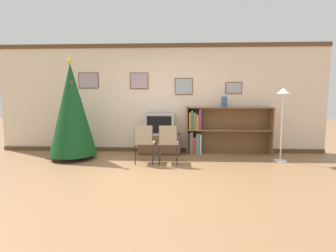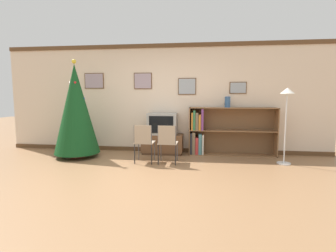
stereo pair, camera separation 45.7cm
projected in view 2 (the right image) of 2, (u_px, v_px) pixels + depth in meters
The scene contains 10 objects.
ground_plane at pixel (144, 179), 4.53m from camera, with size 24.00×24.00×0.00m, color #936B47.
wall_back at pixel (163, 99), 6.62m from camera, with size 8.23×0.11×2.70m.
christmas_tree at pixel (76, 109), 6.02m from camera, with size 1.03×1.03×2.24m.
tv_console at pixel (163, 144), 6.45m from camera, with size 0.99×0.45×0.48m.
television at pixel (162, 124), 6.39m from camera, with size 0.71×0.44×0.53m.
folding_chair_left at pixel (144, 141), 5.52m from camera, with size 0.40×0.40×0.82m.
folding_chair_right at pixel (167, 142), 5.45m from camera, with size 0.40×0.40×0.82m.
bookshelf at pixel (216, 132), 6.32m from camera, with size 2.04×0.36×1.15m.
vase at pixel (228, 102), 6.18m from camera, with size 0.13×0.13×0.26m.
standing_lamp at pixel (287, 106), 5.36m from camera, with size 0.28×0.28×1.59m.
Camera 2 is at (1.00, -4.30, 1.43)m, focal length 28.00 mm.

